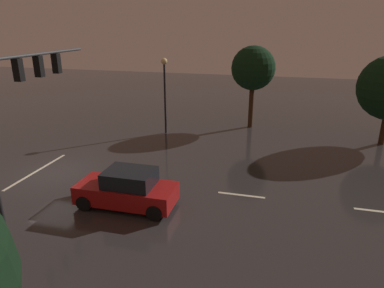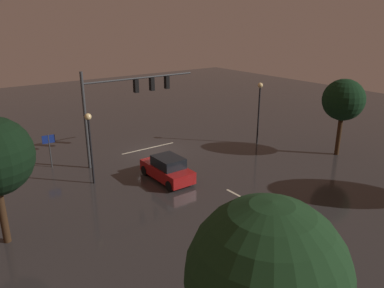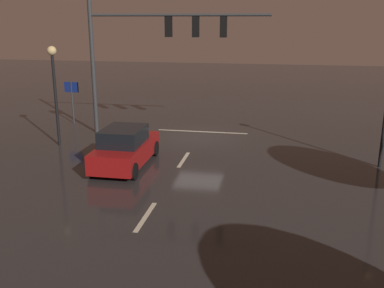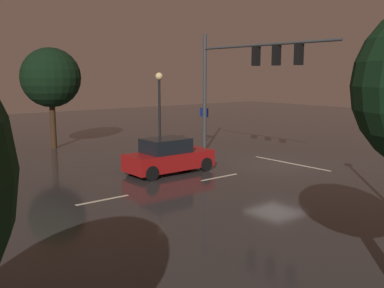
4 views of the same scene
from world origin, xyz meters
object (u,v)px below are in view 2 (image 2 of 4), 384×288
at_px(traffic_signal_assembly, 127,96).
at_px(tree_left_near, 343,100).
at_px(street_lamp_right_kerb, 90,135).
at_px(car_approaching, 167,169).
at_px(street_lamp_left_kerb, 259,102).
at_px(route_sign, 49,144).
at_px(tree_right_far, 267,277).

distance_m(traffic_signal_assembly, tree_left_near, 16.71).
bearing_deg(street_lamp_right_kerb, car_approaching, 150.08).
relative_size(street_lamp_right_kerb, tree_left_near, 0.79).
xyz_separation_m(traffic_signal_assembly, street_lamp_left_kerb, (-10.73, 3.40, -1.26)).
height_order(street_lamp_left_kerb, tree_left_near, tree_left_near).
height_order(car_approaching, route_sign, route_sign).
bearing_deg(street_lamp_right_kerb, traffic_signal_assembly, -146.28).
relative_size(traffic_signal_assembly, street_lamp_left_kerb, 1.74).
height_order(route_sign, tree_left_near, tree_left_near).
bearing_deg(street_lamp_left_kerb, route_sign, -17.80).
bearing_deg(traffic_signal_assembly, car_approaching, 91.23).
height_order(traffic_signal_assembly, tree_left_near, traffic_signal_assembly).
xyz_separation_m(car_approaching, street_lamp_right_kerb, (4.28, -2.47, 2.60)).
xyz_separation_m(traffic_signal_assembly, tree_right_far, (5.91, 19.62, -1.05)).
bearing_deg(traffic_signal_assembly, tree_left_near, 146.50).
xyz_separation_m(car_approaching, tree_right_far, (6.02, 14.36, 3.15)).
relative_size(street_lamp_left_kerb, route_sign, 2.13).
bearing_deg(route_sign, tree_right_far, 89.06).
bearing_deg(street_lamp_right_kerb, street_lamp_left_kerb, 177.63).
bearing_deg(route_sign, traffic_signal_assembly, 161.78).
distance_m(car_approaching, street_lamp_left_kerb, 11.17).
bearing_deg(tree_right_far, traffic_signal_assembly, -106.77).
bearing_deg(street_lamp_right_kerb, route_sign, -73.25).
distance_m(route_sign, tree_left_near, 22.56).
distance_m(traffic_signal_assembly, tree_right_far, 20.51).
xyz_separation_m(route_sign, tree_right_far, (0.35, 21.45, 2.13)).
relative_size(street_lamp_left_kerb, tree_right_far, 0.87).
bearing_deg(street_lamp_left_kerb, car_approaching, 9.87).
bearing_deg(car_approaching, route_sign, -51.30).
bearing_deg(car_approaching, street_lamp_right_kerb, -29.92).
xyz_separation_m(traffic_signal_assembly, street_lamp_right_kerb, (4.17, 2.78, -1.60)).
bearing_deg(street_lamp_right_kerb, tree_left_near, 160.43).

